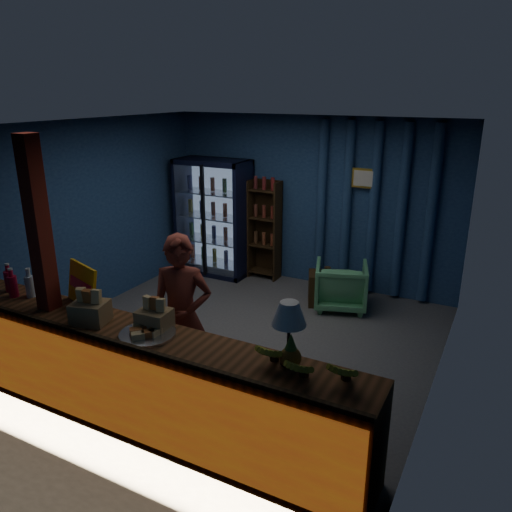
% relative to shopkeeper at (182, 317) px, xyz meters
% --- Properties ---
extents(ground, '(4.60, 4.60, 0.00)m').
position_rel_shopkeeper_xyz_m(ground, '(-0.06, 1.28, -0.83)').
color(ground, '#515154').
rests_on(ground, ground).
extents(room_walls, '(4.60, 4.60, 4.60)m').
position_rel_shopkeeper_xyz_m(room_walls, '(-0.06, 1.28, 0.74)').
color(room_walls, navy).
rests_on(room_walls, ground).
extents(counter, '(4.40, 0.57, 0.99)m').
position_rel_shopkeeper_xyz_m(counter, '(-0.06, -0.63, -0.36)').
color(counter, brown).
rests_on(counter, ground).
extents(support_post, '(0.16, 0.16, 2.60)m').
position_rel_shopkeeper_xyz_m(support_post, '(-1.11, -0.62, 0.47)').
color(support_post, maroon).
rests_on(support_post, ground).
extents(beverage_cooler, '(1.20, 0.62, 1.90)m').
position_rel_shopkeeper_xyz_m(beverage_cooler, '(-1.61, 3.20, 0.10)').
color(beverage_cooler, black).
rests_on(beverage_cooler, ground).
extents(bottle_shelf, '(0.50, 0.28, 1.60)m').
position_rel_shopkeeper_xyz_m(bottle_shelf, '(-0.76, 3.34, -0.04)').
color(bottle_shelf, '#342310').
rests_on(bottle_shelf, ground).
extents(curtain_folds, '(1.74, 0.14, 2.50)m').
position_rel_shopkeeper_xyz_m(curtain_folds, '(0.94, 3.42, 0.47)').
color(curtain_folds, navy).
rests_on(curtain_folds, room_walls).
extents(framed_picture, '(0.36, 0.04, 0.28)m').
position_rel_shopkeeper_xyz_m(framed_picture, '(0.79, 3.38, 0.92)').
color(framed_picture, gold).
rests_on(framed_picture, room_walls).
extents(shopkeeper, '(0.71, 0.60, 1.67)m').
position_rel_shopkeeper_xyz_m(shopkeeper, '(0.00, 0.00, 0.00)').
color(shopkeeper, maroon).
rests_on(shopkeeper, ground).
extents(green_chair, '(0.90, 0.91, 0.66)m').
position_rel_shopkeeper_xyz_m(green_chair, '(0.74, 2.73, -0.50)').
color(green_chair, '#53A76C').
rests_on(green_chair, ground).
extents(side_table, '(0.62, 0.55, 0.56)m').
position_rel_shopkeeper_xyz_m(side_table, '(0.53, 2.75, -0.60)').
color(side_table, '#342310').
rests_on(side_table, ground).
extents(yellow_sign, '(0.51, 0.25, 0.40)m').
position_rel_shopkeeper_xyz_m(yellow_sign, '(-0.88, -0.40, 0.32)').
color(yellow_sign, '#ECA80C').
rests_on(yellow_sign, counter).
extents(soda_bottles, '(0.41, 0.17, 0.31)m').
position_rel_shopkeeper_xyz_m(soda_bottles, '(-1.65, -0.54, 0.24)').
color(soda_bottles, '#B60C2A').
rests_on(soda_bottles, counter).
extents(snack_box_left, '(0.36, 0.33, 0.32)m').
position_rel_shopkeeper_xyz_m(snack_box_left, '(-0.51, -0.67, 0.23)').
color(snack_box_left, '#9E874C').
rests_on(snack_box_left, counter).
extents(snack_box_centre, '(0.30, 0.25, 0.30)m').
position_rel_shopkeeper_xyz_m(snack_box_centre, '(0.08, -0.51, 0.22)').
color(snack_box_centre, '#9E874C').
rests_on(snack_box_centre, counter).
extents(pastry_tray, '(0.49, 0.49, 0.08)m').
position_rel_shopkeeper_xyz_m(pastry_tray, '(0.10, -0.63, 0.14)').
color(pastry_tray, silver).
rests_on(pastry_tray, counter).
extents(banana_bunches, '(0.83, 0.31, 0.18)m').
position_rel_shopkeeper_xyz_m(banana_bunches, '(1.53, -0.57, 0.21)').
color(banana_bunches, gold).
rests_on(banana_bunches, counter).
extents(table_lamp, '(0.26, 0.26, 0.52)m').
position_rel_shopkeeper_xyz_m(table_lamp, '(1.36, -0.50, 0.52)').
color(table_lamp, black).
rests_on(table_lamp, counter).
extents(pineapple, '(0.17, 0.17, 0.29)m').
position_rel_shopkeeper_xyz_m(pineapple, '(1.40, -0.55, 0.24)').
color(pineapple, brown).
rests_on(pineapple, counter).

